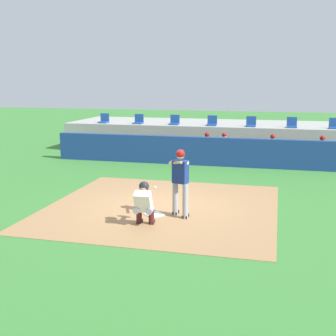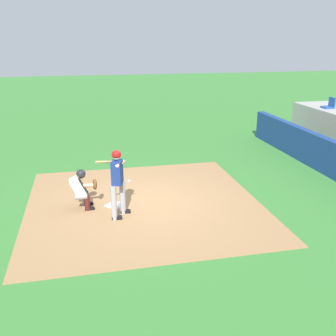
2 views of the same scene
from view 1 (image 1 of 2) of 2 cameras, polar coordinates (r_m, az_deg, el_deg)
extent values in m
plane|color=#387A33|center=(12.53, -0.78, -5.10)|extent=(80.00, 80.00, 0.00)
cube|color=#9E754C|center=(12.53, -0.78, -5.07)|extent=(6.40, 6.40, 0.01)
cube|color=white|center=(11.79, -1.79, -6.05)|extent=(0.62, 0.62, 0.02)
cylinder|color=#99999E|center=(11.69, 0.95, -3.97)|extent=(0.15, 0.15, 0.92)
cylinder|color=#99999E|center=(11.38, 2.27, -4.41)|extent=(0.15, 0.15, 0.92)
cube|color=navy|center=(11.36, 1.62, -0.49)|extent=(0.43, 0.34, 0.60)
sphere|color=beige|center=(11.28, 1.64, 1.65)|extent=(0.21, 0.21, 0.21)
sphere|color=maroon|center=(11.27, 1.64, 1.82)|extent=(0.24, 0.24, 0.24)
cylinder|color=beige|center=(11.47, 0.49, 0.70)|extent=(0.22, 0.27, 0.17)
cylinder|color=beige|center=(11.42, 1.46, 0.65)|extent=(0.56, 0.30, 0.18)
cylinder|color=tan|center=(11.18, 1.01, 0.67)|extent=(0.51, 0.75, 0.24)
cube|color=black|center=(11.86, 1.02, -5.83)|extent=(0.13, 0.27, 0.09)
cube|color=black|center=(11.56, 2.33, -6.31)|extent=(0.13, 0.27, 0.09)
cylinder|color=gray|center=(10.88, -4.00, -5.40)|extent=(0.18, 0.33, 0.16)
cylinder|color=#4C1919|center=(11.08, -3.79, -6.22)|extent=(0.14, 0.14, 0.42)
cube|color=black|center=(11.19, -3.70, -6.96)|extent=(0.12, 0.25, 0.08)
cylinder|color=gray|center=(10.81, -2.35, -5.49)|extent=(0.18, 0.33, 0.16)
cylinder|color=#4C1919|center=(11.01, -2.16, -6.32)|extent=(0.14, 0.14, 0.42)
cube|color=black|center=(11.12, -2.09, -7.06)|extent=(0.12, 0.25, 0.08)
cube|color=white|center=(10.73, -3.25, -4.39)|extent=(0.43, 0.46, 0.57)
cube|color=#2D2D33|center=(10.85, -3.10, -4.22)|extent=(0.39, 0.28, 0.45)
sphere|color=tan|center=(10.72, -3.17, -2.52)|extent=(0.21, 0.21, 0.21)
sphere|color=#232328|center=(10.74, -3.15, -2.39)|extent=(0.25, 0.25, 0.25)
cylinder|color=tan|center=(10.95, -3.18, -4.07)|extent=(0.13, 0.46, 0.10)
ellipsoid|color=brown|center=(11.17, -3.10, -3.76)|extent=(0.29, 0.14, 0.30)
sphere|color=white|center=(12.03, -1.70, -2.53)|extent=(0.07, 0.07, 0.07)
cube|color=navy|center=(18.61, 4.37, 2.20)|extent=(13.00, 0.30, 1.20)
cube|color=olive|center=(19.65, 4.85, 1.57)|extent=(11.80, 0.44, 0.45)
cylinder|color=#939399|center=(19.37, 4.60, 2.23)|extent=(0.15, 0.40, 0.15)
cylinder|color=#939399|center=(19.22, 4.49, 1.36)|extent=(0.13, 0.13, 0.45)
cube|color=maroon|center=(19.20, 4.46, 0.79)|extent=(0.11, 0.24, 0.08)
cylinder|color=#939399|center=(19.33, 5.36, 2.20)|extent=(0.15, 0.40, 0.15)
cylinder|color=#939399|center=(19.18, 5.26, 1.32)|extent=(0.13, 0.13, 0.45)
cube|color=maroon|center=(19.16, 5.22, 0.75)|extent=(0.11, 0.24, 0.08)
cube|color=white|center=(19.52, 5.10, 3.10)|extent=(0.36, 0.22, 0.54)
sphere|color=brown|center=(19.47, 5.12, 4.23)|extent=(0.20, 0.20, 0.20)
sphere|color=maroon|center=(19.47, 5.12, 4.35)|extent=(0.22, 0.22, 0.22)
cylinder|color=brown|center=(19.43, 4.45, 2.75)|extent=(0.09, 0.41, 0.22)
cylinder|color=brown|center=(19.37, 5.61, 2.70)|extent=(0.09, 0.41, 0.22)
cylinder|color=#939399|center=(19.26, 6.83, 2.13)|extent=(0.15, 0.40, 0.15)
cylinder|color=#939399|center=(19.11, 6.73, 1.26)|extent=(0.13, 0.13, 0.45)
cube|color=maroon|center=(19.09, 6.70, 0.68)|extent=(0.11, 0.24, 0.08)
cylinder|color=#939399|center=(19.23, 7.60, 2.10)|extent=(0.15, 0.40, 0.15)
cylinder|color=#939399|center=(19.08, 7.51, 1.22)|extent=(0.13, 0.13, 0.45)
cube|color=maroon|center=(19.06, 7.48, 0.65)|extent=(0.11, 0.24, 0.08)
cube|color=white|center=(19.42, 7.31, 3.00)|extent=(0.36, 0.22, 0.54)
sphere|color=beige|center=(19.37, 7.34, 4.15)|extent=(0.20, 0.20, 0.20)
sphere|color=maroon|center=(19.36, 7.35, 4.26)|extent=(0.22, 0.22, 0.22)
cylinder|color=beige|center=(19.32, 6.67, 2.65)|extent=(0.09, 0.41, 0.22)
cylinder|color=beige|center=(19.28, 7.85, 2.60)|extent=(0.09, 0.41, 0.22)
cylinder|color=#939399|center=(19.11, 12.99, 1.85)|extent=(0.15, 0.40, 0.15)
cylinder|color=#939399|center=(18.96, 12.94, 0.97)|extent=(0.13, 0.13, 0.45)
cube|color=maroon|center=(18.95, 12.91, 0.39)|extent=(0.11, 0.24, 0.08)
cylinder|color=#939399|center=(19.11, 13.76, 1.81)|extent=(0.15, 0.40, 0.15)
cylinder|color=#939399|center=(18.96, 13.72, 0.93)|extent=(0.13, 0.13, 0.45)
cube|color=maroon|center=(18.94, 13.69, 0.35)|extent=(0.11, 0.24, 0.08)
cube|color=white|center=(19.29, 13.42, 2.73)|extent=(0.36, 0.22, 0.54)
sphere|color=#996B4C|center=(19.24, 13.48, 3.88)|extent=(0.20, 0.20, 0.20)
sphere|color=maroon|center=(19.23, 13.48, 3.99)|extent=(0.22, 0.22, 0.22)
cylinder|color=#996B4C|center=(19.17, 12.80, 2.38)|extent=(0.09, 0.41, 0.22)
cylinder|color=#996B4C|center=(19.16, 14.00, 2.32)|extent=(0.09, 0.41, 0.22)
cylinder|color=#939399|center=(19.19, 19.00, 1.56)|extent=(0.15, 0.40, 0.15)
cylinder|color=#939399|center=(19.03, 18.99, 0.67)|extent=(0.13, 0.13, 0.45)
cube|color=maroon|center=(19.02, 18.97, 0.10)|extent=(0.11, 0.24, 0.08)
cylinder|color=#939399|center=(19.21, 19.77, 1.52)|extent=(0.15, 0.40, 0.15)
cylinder|color=#939399|center=(19.06, 19.77, 0.63)|extent=(0.13, 0.13, 0.45)
cube|color=maroon|center=(19.04, 19.75, 0.06)|extent=(0.11, 0.24, 0.08)
cube|color=white|center=(19.37, 19.38, 2.43)|extent=(0.36, 0.22, 0.54)
sphere|color=brown|center=(19.32, 19.46, 3.57)|extent=(0.20, 0.20, 0.20)
sphere|color=maroon|center=(19.32, 19.46, 3.69)|extent=(0.22, 0.22, 0.22)
cylinder|color=brown|center=(19.23, 18.80, 2.08)|extent=(0.09, 0.41, 0.22)
cylinder|color=brown|center=(19.27, 19.99, 2.02)|extent=(0.09, 0.41, 0.22)
cube|color=#9E9E99|center=(22.90, 6.26, 4.14)|extent=(15.00, 4.40, 1.40)
cube|color=#1E478C|center=(22.74, -8.40, 5.91)|extent=(0.46, 0.46, 0.08)
cube|color=#1E478C|center=(22.90, -8.22, 6.56)|extent=(0.46, 0.06, 0.40)
cube|color=#1E478C|center=(22.10, -3.92, 5.85)|extent=(0.46, 0.46, 0.08)
cube|color=#1E478C|center=(22.27, -3.76, 6.52)|extent=(0.46, 0.06, 0.40)
cube|color=#1E478C|center=(21.60, 0.80, 5.75)|extent=(0.46, 0.46, 0.08)
cube|color=#1E478C|center=(21.77, 0.92, 6.43)|extent=(0.46, 0.06, 0.40)
cube|color=#1E478C|center=(21.25, 5.70, 5.60)|extent=(0.46, 0.46, 0.08)
cube|color=#1E478C|center=(21.42, 5.79, 6.29)|extent=(0.46, 0.06, 0.40)
cube|color=#1E478C|center=(21.06, 10.73, 5.41)|extent=(0.46, 0.46, 0.08)
cube|color=#1E478C|center=(21.23, 10.78, 6.11)|extent=(0.46, 0.06, 0.40)
cube|color=#1E478C|center=(21.03, 15.80, 5.17)|extent=(0.46, 0.46, 0.08)
cube|color=#1E478C|center=(21.21, 15.82, 5.87)|extent=(0.46, 0.06, 0.40)
cube|color=#1E478C|center=(21.16, 20.84, 4.90)|extent=(0.46, 0.46, 0.08)
cube|color=#1E478C|center=(21.34, 20.83, 5.59)|extent=(0.46, 0.06, 0.40)
camera|label=2|loc=(12.26, 49.34, 11.60)|focal=41.50mm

